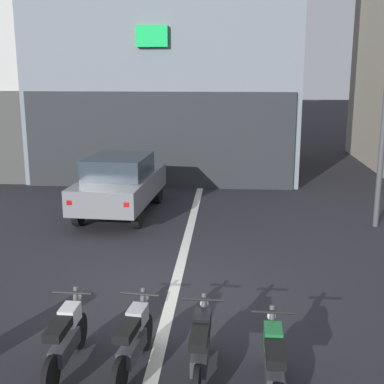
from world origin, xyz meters
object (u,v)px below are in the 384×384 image
object	(u,v)px
motorcycle_black_row_centre	(201,346)
motorcycle_green_row_right_mid	(273,362)
motorcycle_silver_row_left_mid	(134,339)
motorcycle_white_row_leftmost	(66,338)
car_grey_crossing_near	(120,183)

from	to	relation	value
motorcycle_black_row_centre	motorcycle_green_row_right_mid	world-z (taller)	same
motorcycle_silver_row_left_mid	motorcycle_black_row_centre	size ratio (longest dim) A/B	1.00
motorcycle_white_row_leftmost	motorcycle_silver_row_left_mid	xyz separation A→B (m)	(0.90, 0.03, 0.00)
car_grey_crossing_near	motorcycle_white_row_leftmost	bearing A→B (deg)	-83.64
motorcycle_green_row_right_mid	car_grey_crossing_near	bearing A→B (deg)	113.79
car_grey_crossing_near	motorcycle_black_row_centre	world-z (taller)	car_grey_crossing_near
motorcycle_white_row_leftmost	motorcycle_silver_row_left_mid	distance (m)	0.90
motorcycle_white_row_leftmost	motorcycle_green_row_right_mid	world-z (taller)	same
car_grey_crossing_near	motorcycle_green_row_right_mid	bearing A→B (deg)	-66.21
car_grey_crossing_near	motorcycle_silver_row_left_mid	xyz separation A→B (m)	(1.76, -7.64, -0.43)
motorcycle_silver_row_left_mid	motorcycle_black_row_centre	distance (m)	0.91
car_grey_crossing_near	motorcycle_green_row_right_mid	world-z (taller)	car_grey_crossing_near
motorcycle_silver_row_left_mid	motorcycle_black_row_centre	world-z (taller)	same
car_grey_crossing_near	motorcycle_black_row_centre	distance (m)	8.21
car_grey_crossing_near	motorcycle_black_row_centre	size ratio (longest dim) A/B	2.52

